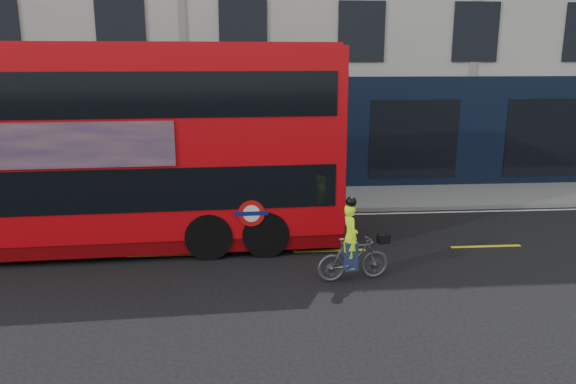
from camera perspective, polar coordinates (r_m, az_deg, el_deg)
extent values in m
plane|color=black|center=(12.57, -13.22, -8.62)|extent=(120.00, 120.00, 0.00)
cube|color=gray|center=(18.69, -10.39, -0.92)|extent=(60.00, 3.00, 0.12)
cube|color=slate|center=(17.25, -10.86, -2.15)|extent=(60.00, 0.12, 0.13)
cube|color=black|center=(19.76, -10.22, 5.61)|extent=(50.00, 0.08, 4.00)
cube|color=silver|center=(16.98, -10.96, -2.63)|extent=(58.00, 0.10, 0.01)
cube|color=red|center=(14.49, -19.94, 5.01)|extent=(12.43, 3.40, 4.42)
cube|color=#650407|center=(14.99, -19.21, -4.00)|extent=(12.43, 3.34, 0.34)
cube|color=black|center=(14.65, -19.63, 1.22)|extent=(11.94, 3.41, 1.01)
cube|color=black|center=(14.37, -20.31, 9.53)|extent=(11.94, 3.41, 1.01)
cube|color=#A70B10|center=(14.35, -20.67, 13.84)|extent=(12.18, 3.27, 0.09)
cube|color=black|center=(14.63, 4.72, 1.96)|extent=(0.16, 2.52, 1.01)
cube|color=black|center=(14.36, 4.88, 10.30)|extent=(0.16, 2.52, 1.01)
cube|color=#916665|center=(13.41, -25.92, 4.18)|extent=(6.71, 0.37, 1.01)
cylinder|color=red|center=(13.09, -3.73, -2.19)|extent=(0.63, 0.05, 0.63)
cylinder|color=white|center=(13.09, -3.73, -2.19)|extent=(0.40, 0.04, 0.40)
cube|color=#0C1459|center=(13.09, -3.73, -2.20)|extent=(0.78, 0.06, 0.10)
cylinder|color=black|center=(14.64, -2.76, -2.74)|extent=(1.26, 2.90, 1.12)
cylinder|color=black|center=(14.60, -8.02, -2.91)|extent=(1.26, 2.90, 1.12)
imported|color=#4C4E52|center=(12.12, 6.67, -6.75)|extent=(1.64, 0.69, 0.96)
imported|color=#C7FF16|center=(11.93, 6.34, -4.49)|extent=(0.40, 0.54, 1.36)
cube|color=black|center=(12.23, 9.68, -4.68)|extent=(0.27, 0.23, 0.19)
cube|color=navy|center=(12.06, 6.29, -6.37)|extent=(0.31, 0.37, 0.62)
sphere|color=black|center=(11.72, 6.43, -0.99)|extent=(0.23, 0.23, 0.23)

